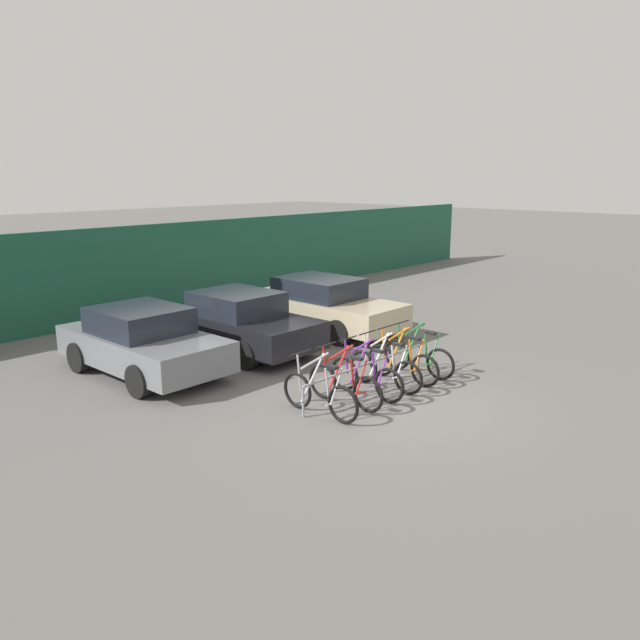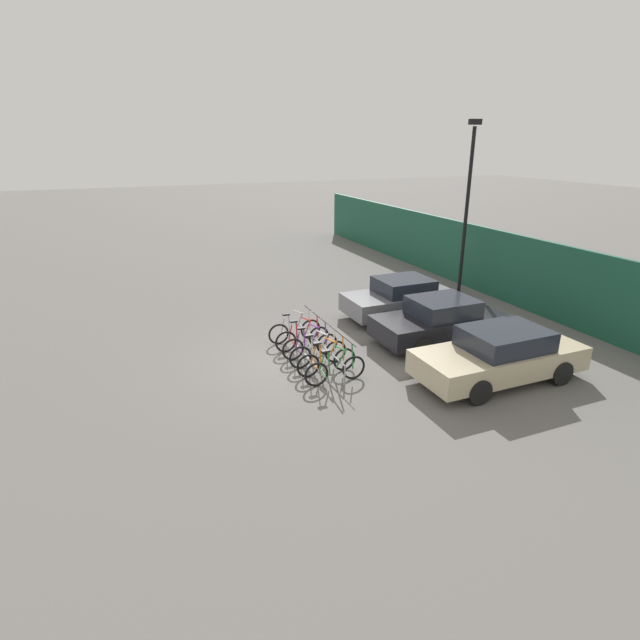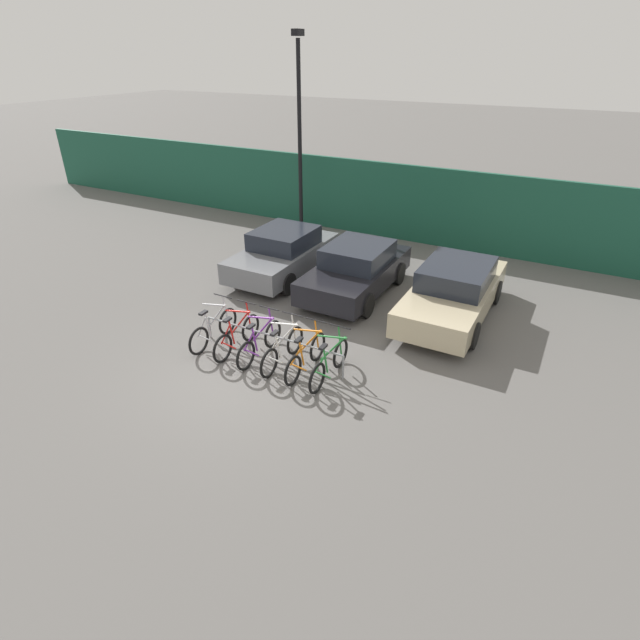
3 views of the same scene
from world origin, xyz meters
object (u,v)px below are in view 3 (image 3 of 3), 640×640
(car_beige, at_px, (453,291))
(lamp_post, at_px, (300,129))
(car_black, at_px, (356,270))
(bicycle_green, at_px, (329,363))
(bicycle_purple, at_px, (260,343))
(car_grey, at_px, (283,253))
(bike_rack, at_px, (272,338))
(bicycle_silver, at_px, (214,329))
(bicycle_orange, at_px, (306,356))
(bicycle_red, at_px, (237,336))
(bicycle_white, at_px, (283,349))

(car_beige, bearing_deg, lamp_post, 149.68)
(car_black, xyz_separation_m, lamp_post, (-4.03, 3.88, 2.99))
(bicycle_green, bearing_deg, car_beige, 70.31)
(bicycle_purple, relative_size, car_black, 0.43)
(car_black, height_order, car_beige, same)
(car_beige, bearing_deg, car_grey, 177.43)
(bicycle_green, bearing_deg, bike_rack, 174.86)
(bicycle_silver, distance_m, bicycle_green, 3.03)
(bicycle_purple, bearing_deg, bicycle_silver, -179.58)
(bicycle_orange, bearing_deg, bicycle_red, -177.83)
(bicycle_orange, bearing_deg, bicycle_white, -177.83)
(bike_rack, relative_size, bicycle_white, 2.09)
(bicycle_purple, bearing_deg, bicycle_orange, 0.42)
(bicycle_red, xyz_separation_m, bicycle_white, (1.22, 0.00, 0.00))
(bicycle_orange, relative_size, lamp_post, 0.26)
(bicycle_silver, distance_m, lamp_post, 8.93)
(car_grey, distance_m, lamp_post, 5.03)
(bicycle_orange, relative_size, car_black, 0.43)
(bicycle_white, height_order, bicycle_green, same)
(bicycle_red, xyz_separation_m, car_beige, (3.83, 4.00, 0.31))
(bicycle_orange, relative_size, car_grey, 0.43)
(bicycle_white, distance_m, car_beige, 4.79)
(bicycle_red, distance_m, car_grey, 4.47)
(bicycle_red, bearing_deg, car_black, 76.22)
(bike_rack, xyz_separation_m, bicycle_red, (-0.84, -0.15, -0.11))
(bicycle_orange, height_order, lamp_post, lamp_post)
(bicycle_white, relative_size, bicycle_green, 1.00)
(bicycle_purple, bearing_deg, bicycle_red, -179.58)
(bicycle_red, height_order, car_beige, car_beige)
(bicycle_silver, distance_m, bicycle_red, 0.67)
(bicycle_silver, relative_size, bicycle_white, 1.00)
(bicycle_orange, distance_m, car_beige, 4.50)
(car_beige, bearing_deg, bicycle_silver, -138.33)
(bicycle_white, xyz_separation_m, car_black, (-0.15, 4.10, 0.31))
(lamp_post, bearing_deg, bicycle_red, -69.61)
(bicycle_silver, bearing_deg, lamp_post, 105.93)
(lamp_post, bearing_deg, bicycle_green, -56.29)
(bike_rack, xyz_separation_m, bicycle_silver, (-1.51, -0.15, -0.11))
(bicycle_green, distance_m, car_beige, 4.28)
(bike_rack, bearing_deg, bicycle_silver, -174.39)
(bicycle_purple, height_order, car_black, car_black)
(bike_rack, height_order, car_beige, car_beige)
(bicycle_white, bearing_deg, bike_rack, 159.20)
(bicycle_purple, height_order, bicycle_orange, same)
(bicycle_white, height_order, car_black, car_black)
(bicycle_green, height_order, car_grey, car_grey)
(bicycle_white, bearing_deg, bicycle_green, 0.97)
(bicycle_white, bearing_deg, bicycle_silver, -179.03)
(bike_rack, bearing_deg, bicycle_purple, -146.52)
(bicycle_red, relative_size, car_black, 0.43)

